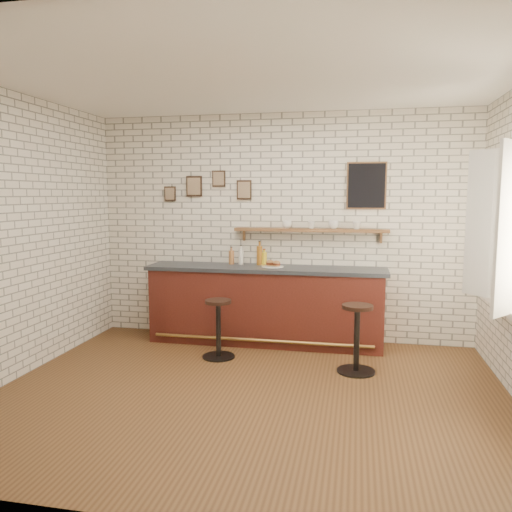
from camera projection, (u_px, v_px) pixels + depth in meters
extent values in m
plane|color=brown|center=(250.00, 393.00, 4.89)|extent=(5.00, 5.00, 0.00)
cube|color=#501C15|center=(265.00, 307.00, 6.52)|extent=(3.00, 0.58, 0.96)
cube|color=#2D333A|center=(265.00, 269.00, 6.45)|extent=(3.10, 0.62, 0.05)
cylinder|color=olive|center=(261.00, 340.00, 6.25)|extent=(2.79, 0.04, 0.04)
cylinder|color=white|center=(273.00, 266.00, 6.44)|extent=(0.28, 0.28, 0.01)
cylinder|color=gold|center=(277.00, 266.00, 6.45)|extent=(0.05, 0.05, 0.00)
cylinder|color=gold|center=(274.00, 266.00, 6.42)|extent=(0.05, 0.05, 0.00)
cylinder|color=gold|center=(265.00, 265.00, 6.52)|extent=(0.06, 0.06, 0.00)
cylinder|color=gold|center=(276.00, 265.00, 6.48)|extent=(0.06, 0.06, 0.00)
cylinder|color=gold|center=(263.00, 266.00, 6.42)|extent=(0.06, 0.06, 0.00)
cylinder|color=gold|center=(277.00, 266.00, 6.44)|extent=(0.04, 0.04, 0.00)
cylinder|color=gold|center=(271.00, 266.00, 6.40)|extent=(0.05, 0.05, 0.00)
cylinder|color=gold|center=(264.00, 266.00, 6.41)|extent=(0.04, 0.04, 0.00)
cylinder|color=gold|center=(262.00, 265.00, 6.48)|extent=(0.05, 0.05, 0.00)
cylinder|color=gold|center=(274.00, 266.00, 6.39)|extent=(0.06, 0.06, 0.00)
cylinder|color=gold|center=(265.00, 265.00, 6.49)|extent=(0.04, 0.04, 0.00)
cylinder|color=gold|center=(275.00, 266.00, 6.41)|extent=(0.05, 0.05, 0.00)
cylinder|color=brown|center=(231.00, 257.00, 6.67)|extent=(0.07, 0.07, 0.18)
cylinder|color=brown|center=(231.00, 249.00, 6.66)|extent=(0.03, 0.03, 0.04)
cylinder|color=black|center=(231.00, 247.00, 6.66)|extent=(0.03, 0.03, 0.01)
cylinder|color=beige|center=(241.00, 257.00, 6.65)|extent=(0.07, 0.07, 0.21)
cylinder|color=beige|center=(241.00, 247.00, 6.63)|extent=(0.02, 0.02, 0.05)
cylinder|color=black|center=(241.00, 245.00, 6.63)|extent=(0.03, 0.03, 0.01)
cylinder|color=#8E5516|center=(260.00, 256.00, 6.59)|extent=(0.08, 0.08, 0.25)
cylinder|color=#8E5516|center=(260.00, 244.00, 6.58)|extent=(0.03, 0.03, 0.06)
cylinder|color=black|center=(260.00, 241.00, 6.57)|extent=(0.03, 0.03, 0.01)
cylinder|color=gold|center=(264.00, 259.00, 6.59)|extent=(0.07, 0.07, 0.17)
cylinder|color=gold|center=(264.00, 251.00, 6.57)|extent=(0.03, 0.03, 0.03)
cylinder|color=maroon|center=(264.00, 249.00, 6.57)|extent=(0.04, 0.04, 0.01)
cylinder|color=black|center=(219.00, 356.00, 5.98)|extent=(0.39, 0.39, 0.02)
cylinder|color=black|center=(218.00, 330.00, 5.94)|extent=(0.06, 0.06, 0.64)
cylinder|color=black|center=(218.00, 301.00, 5.89)|extent=(0.38, 0.38, 0.04)
cylinder|color=black|center=(356.00, 371.00, 5.48)|extent=(0.42, 0.42, 0.02)
cylinder|color=black|center=(357.00, 340.00, 5.43)|extent=(0.06, 0.06, 0.69)
cylinder|color=black|center=(358.00, 307.00, 5.39)|extent=(0.44, 0.44, 0.04)
cube|color=brown|center=(310.00, 230.00, 6.48)|extent=(2.00, 0.18, 0.04)
cube|color=brown|center=(244.00, 235.00, 6.73)|extent=(0.03, 0.04, 0.16)
cube|color=brown|center=(381.00, 237.00, 6.38)|extent=(0.03, 0.04, 0.16)
imported|color=white|center=(287.00, 224.00, 6.53)|extent=(0.15, 0.15, 0.10)
imported|color=white|center=(311.00, 225.00, 6.47)|extent=(0.13, 0.13, 0.09)
imported|color=white|center=(334.00, 225.00, 6.41)|extent=(0.16, 0.16, 0.11)
imported|color=white|center=(357.00, 225.00, 6.35)|extent=(0.11, 0.11, 0.10)
cube|color=black|center=(194.00, 186.00, 6.80)|extent=(0.22, 0.02, 0.28)
cube|color=black|center=(219.00, 179.00, 6.72)|extent=(0.18, 0.02, 0.22)
cube|color=black|center=(244.00, 190.00, 6.67)|extent=(0.20, 0.02, 0.26)
cube|color=black|center=(170.00, 194.00, 6.88)|extent=(0.16, 0.02, 0.20)
cube|color=black|center=(367.00, 186.00, 6.35)|extent=(0.46, 0.02, 0.56)
cube|color=white|center=(510.00, 308.00, 4.60)|extent=(0.20, 1.35, 0.06)
cube|color=white|center=(505.00, 223.00, 5.07)|extent=(0.05, 0.06, 1.50)
cube|color=white|center=(497.00, 225.00, 4.81)|extent=(0.40, 0.46, 1.46)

